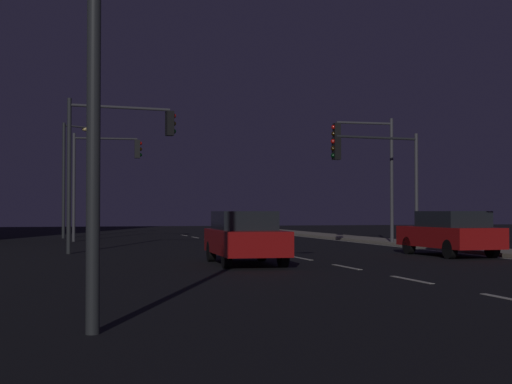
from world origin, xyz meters
The scene contains 10 objects.
ground_plane centered at (0.00, 17.50, 0.00)m, with size 112.00×112.00×0.00m, color black.
lane_markings_center centered at (0.00, 21.00, 0.01)m, with size 0.14×50.00×0.01m.
lane_edge_line centered at (6.54, 22.50, 0.01)m, with size 0.14×53.00×0.01m.
car centered at (5.39, 20.87, 0.82)m, with size 1.93×4.45×1.57m.
car_oncoming centered at (-2.48, 18.85, 0.82)m, with size 2.03×4.48×1.57m.
traffic_light_far_right centered at (5.81, 29.06, 4.08)m, with size 3.00×0.35×5.70m.
traffic_light_far_center centered at (-5.58, 36.71, 3.89)m, with size 3.53×0.51×5.56m.
traffic_light_overhead_east centered at (-5.75, 25.86, 4.04)m, with size 4.11×0.72×5.73m.
traffic_light_near_left centered at (5.52, 27.16, 3.58)m, with size 4.22×0.65×4.84m.
street_lamp_median centered at (-7.25, 41.83, 4.03)m, with size 1.66×1.23×6.63m.
Camera 1 is at (-7.85, -2.79, 1.59)m, focal length 52.83 mm.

